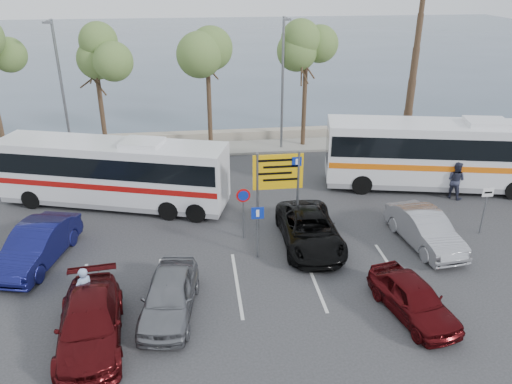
{
  "coord_description": "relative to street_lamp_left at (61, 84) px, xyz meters",
  "views": [
    {
      "loc": [
        -2.45,
        -16.44,
        10.77
      ],
      "look_at": [
        0.02,
        3.0,
        1.89
      ],
      "focal_mm": 35.0,
      "sensor_mm": 36.0,
      "label": 1
    }
  ],
  "objects": [
    {
      "name": "lane_markings",
      "position": [
        8.86,
        -14.52,
        -4.6
      ],
      "size": [
        12.02,
        4.2,
        0.01
      ],
      "primitive_type": null,
      "color": "silver",
      "rests_on": "ground"
    },
    {
      "name": "direction_sign",
      "position": [
        11.0,
        -10.32,
        -2.17
      ],
      "size": [
        2.2,
        0.12,
        3.6
      ],
      "color": "slate",
      "rests_on": "ground"
    },
    {
      "name": "pedestrian_far",
      "position": [
        20.42,
        -8.31,
        -3.63
      ],
      "size": [
        1.18,
        1.19,
        1.94
      ],
      "primitive_type": "imported",
      "rotation": [
        0.0,
        0.0,
        2.3
      ],
      "color": "#2F3246",
      "rests_on": "ground"
    },
    {
      "name": "suv_black",
      "position": [
        12.1,
        -12.02,
        -3.9
      ],
      "size": [
        2.4,
        5.05,
        1.39
      ],
      "primitive_type": "imported",
      "rotation": [
        0.0,
        0.0,
        -0.02
      ],
      "color": "black",
      "rests_on": "ground"
    },
    {
      "name": "street_lamp_left",
      "position": [
        0.0,
        0.0,
        0.0
      ],
      "size": [
        0.45,
        1.15,
        8.01
      ],
      "color": "slate",
      "rests_on": "kerb_strip"
    },
    {
      "name": "car_silver_a",
      "position": [
        6.4,
        -15.92,
        -3.89
      ],
      "size": [
        2.23,
        4.35,
        1.42
      ],
      "primitive_type": "imported",
      "rotation": [
        0.0,
        0.0,
        -0.14
      ],
      "color": "slate",
      "rests_on": "ground"
    },
    {
      "name": "sign_no_stop",
      "position": [
        9.4,
        -11.13,
        -3.02
      ],
      "size": [
        0.6,
        0.08,
        2.35
      ],
      "color": "slate",
      "rests_on": "ground"
    },
    {
      "name": "sign_taxi",
      "position": [
        19.8,
        -12.03,
        -3.18
      ],
      "size": [
        0.5,
        0.07,
        2.2
      ],
      "color": "slate",
      "rests_on": "ground"
    },
    {
      "name": "pedestrian_near",
      "position": [
        3.6,
        -15.52,
        -3.73
      ],
      "size": [
        0.75,
        0.73,
        1.74
      ],
      "primitive_type": "imported",
      "rotation": [
        0.0,
        0.0,
        3.87
      ],
      "color": "#91AAD4",
      "rests_on": "ground"
    },
    {
      "name": "ground",
      "position": [
        10.0,
        -13.52,
        -4.6
      ],
      "size": [
        120.0,
        120.0,
        0.0
      ],
      "primitive_type": "plane",
      "color": "#2E2E30",
      "rests_on": "ground"
    },
    {
      "name": "car_maroon",
      "position": [
        4.0,
        -17.02,
        -3.91
      ],
      "size": [
        2.43,
        4.92,
        1.38
      ],
      "primitive_type": "imported",
      "rotation": [
        0.0,
        0.0,
        0.11
      ],
      "color": "#490C0E",
      "rests_on": "ground"
    },
    {
      "name": "sign_parking",
      "position": [
        9.8,
        -12.73,
        -3.13
      ],
      "size": [
        0.5,
        0.07,
        2.25
      ],
      "color": "slate",
      "rests_on": "ground"
    },
    {
      "name": "street_lamp_right",
      "position": [
        13.0,
        0.0,
        0.0
      ],
      "size": [
        0.45,
        1.15,
        8.01
      ],
      "color": "slate",
      "rests_on": "kerb_strip"
    },
    {
      "name": "car_red",
      "position": [
        14.5,
        -17.02,
        -3.94
      ],
      "size": [
        2.32,
        4.09,
        1.31
      ],
      "primitive_type": "imported",
      "rotation": [
        0.0,
        0.0,
        0.21
      ],
      "color": "#4B0A0D",
      "rests_on": "ground"
    },
    {
      "name": "car_silver_b",
      "position": [
        16.9,
        -12.63,
        -3.87
      ],
      "size": [
        2.02,
        4.55,
        1.45
      ],
      "primitive_type": "imported",
      "rotation": [
        0.0,
        0.0,
        0.11
      ],
      "color": "#9B9BA0",
      "rests_on": "ground"
    },
    {
      "name": "tree_left",
      "position": [
        2.0,
        0.48,
        1.41
      ],
      "size": [
        3.2,
        3.2,
        7.2
      ],
      "color": "#382619",
      "rests_on": "kerb_strip"
    },
    {
      "name": "seawall",
      "position": [
        10.0,
        2.48,
        -4.3
      ],
      "size": [
        48.0,
        0.8,
        0.6
      ],
      "primitive_type": "cube",
      "color": "tan",
      "rests_on": "ground"
    },
    {
      "name": "coach_bus_left",
      "position": [
        3.5,
        -7.02,
        -3.0
      ],
      "size": [
        11.24,
        5.51,
        3.44
      ],
      "color": "silver",
      "rests_on": "ground"
    },
    {
      "name": "kerb_strip",
      "position": [
        10.0,
        0.48,
        -4.52
      ],
      "size": [
        44.0,
        2.4,
        0.15
      ],
      "primitive_type": "cube",
      "color": "gray",
      "rests_on": "ground"
    },
    {
      "name": "coach_bus_right",
      "position": [
        20.32,
        -7.02,
        -2.85
      ],
      "size": [
        12.36,
        5.08,
        3.77
      ],
      "color": "silver",
      "rests_on": "ground"
    },
    {
      "name": "sea",
      "position": [
        10.0,
        46.48,
        -4.59
      ],
      "size": [
        140.0,
        140.0,
        0.0
      ],
      "primitive_type": "plane",
      "color": "#384A5A",
      "rests_on": "ground"
    },
    {
      "name": "car_blue",
      "position": [
        1.13,
        -12.02,
        -3.83
      ],
      "size": [
        2.71,
        4.94,
        1.54
      ],
      "primitive_type": "imported",
      "rotation": [
        0.0,
        0.0,
        -0.24
      ],
      "color": "#11134F",
      "rests_on": "ground"
    },
    {
      "name": "tree_mid",
      "position": [
        8.5,
        0.48,
        2.06
      ],
      "size": [
        3.2,
        3.2,
        8.0
      ],
      "color": "#382619",
      "rests_on": "kerb_strip"
    },
    {
      "name": "tree_right",
      "position": [
        14.5,
        0.48,
        1.57
      ],
      "size": [
        3.2,
        3.2,
        7.4
      ],
      "color": "#382619",
      "rests_on": "kerb_strip"
    }
  ]
}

